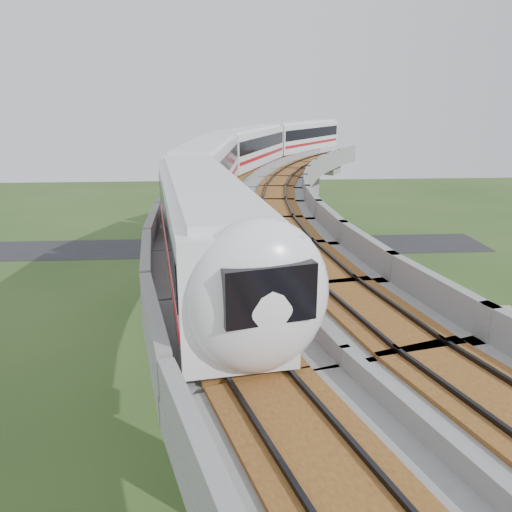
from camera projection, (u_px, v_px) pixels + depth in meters
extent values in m
plane|color=#2C471C|center=(242.00, 388.00, 29.97)|extent=(160.00, 160.00, 0.00)
cube|color=gray|center=(484.00, 398.00, 28.94)|extent=(18.00, 26.00, 0.04)
cube|color=#232326|center=(232.00, 247.00, 58.51)|extent=(60.00, 8.00, 0.03)
cube|color=#99968E|center=(307.00, 208.00, 59.53)|extent=(2.86, 2.93, 8.40)
cube|color=#99968E|center=(309.00, 167.00, 58.09)|extent=(7.21, 5.74, 1.20)
cube|color=#99968E|center=(248.00, 266.00, 38.68)|extent=(2.35, 2.51, 8.40)
cube|color=#99968E|center=(247.00, 205.00, 37.23)|extent=(7.31, 3.58, 1.20)
cube|color=#99968E|center=(275.00, 442.00, 18.85)|extent=(2.35, 2.51, 8.40)
cube|color=#99968E|center=(277.00, 327.00, 17.41)|extent=(7.31, 3.58, 1.20)
cube|color=gray|center=(290.00, 164.00, 52.60)|extent=(16.42, 20.91, 0.80)
cube|color=gray|center=(252.00, 154.00, 53.90)|extent=(8.66, 17.08, 1.00)
cube|color=gray|center=(330.00, 157.00, 50.76)|extent=(8.66, 17.08, 1.00)
cube|color=#915C27|center=(270.00, 159.00, 53.26)|extent=(10.68, 18.08, 0.12)
cube|color=black|center=(270.00, 158.00, 53.23)|extent=(9.69, 17.59, 0.12)
cube|color=#915C27|center=(310.00, 161.00, 51.66)|extent=(10.68, 18.08, 0.12)
cube|color=black|center=(310.00, 160.00, 51.62)|extent=(9.69, 17.59, 0.12)
cube|color=gray|center=(245.00, 195.00, 35.69)|extent=(11.77, 20.03, 0.80)
cube|color=gray|center=(186.00, 182.00, 35.78)|extent=(3.22, 18.71, 1.00)
cube|color=gray|center=(306.00, 184.00, 35.06)|extent=(3.22, 18.71, 1.00)
cube|color=#915C27|center=(215.00, 189.00, 35.73)|extent=(5.44, 19.05, 0.12)
cube|color=black|center=(215.00, 187.00, 35.70)|extent=(4.35, 18.88, 0.12)
cube|color=#915C27|center=(276.00, 189.00, 35.37)|extent=(5.44, 19.05, 0.12)
cube|color=black|center=(276.00, 188.00, 35.33)|extent=(4.35, 18.88, 0.12)
cube|color=gray|center=(268.00, 287.00, 18.32)|extent=(11.77, 20.03, 0.80)
cube|color=gray|center=(147.00, 272.00, 17.16)|extent=(3.22, 18.71, 1.00)
cube|color=gray|center=(378.00, 256.00, 18.94)|extent=(3.22, 18.71, 1.00)
cube|color=#915C27|center=(208.00, 280.00, 17.73)|extent=(5.44, 19.05, 0.12)
cube|color=black|center=(208.00, 276.00, 17.69)|extent=(4.35, 18.88, 0.12)
cube|color=#915C27|center=(325.00, 271.00, 18.64)|extent=(5.44, 19.05, 0.12)
cube|color=black|center=(325.00, 268.00, 18.60)|extent=(4.35, 18.88, 0.12)
cube|color=white|center=(204.00, 227.00, 17.77)|extent=(4.81, 15.23, 3.20)
cube|color=white|center=(203.00, 179.00, 17.26)|extent=(4.16, 14.41, 0.22)
cube|color=black|center=(204.00, 215.00, 17.64)|extent=(4.78, 14.65, 1.15)
cube|color=#AA1114|center=(205.00, 247.00, 18.00)|extent=(4.78, 14.65, 0.30)
cube|color=black|center=(205.00, 266.00, 18.21)|extent=(3.69, 12.89, 0.28)
cube|color=white|center=(208.00, 169.00, 32.56)|extent=(4.30, 15.20, 3.20)
cube|color=white|center=(207.00, 142.00, 32.05)|extent=(3.68, 14.40, 0.22)
cube|color=black|center=(208.00, 162.00, 32.42)|extent=(4.30, 14.61, 1.15)
cube|color=#AA1114|center=(208.00, 180.00, 32.78)|extent=(4.30, 14.61, 0.30)
cube|color=black|center=(209.00, 191.00, 33.00)|extent=(3.26, 12.88, 0.28)
cube|color=white|center=(250.00, 147.00, 47.19)|extent=(7.80, 14.99, 3.20)
cube|color=white|center=(250.00, 129.00, 46.67)|extent=(7.03, 14.10, 0.22)
cube|color=black|center=(250.00, 142.00, 47.05)|extent=(7.64, 14.45, 1.15)
cube|color=#AA1114|center=(250.00, 155.00, 47.41)|extent=(7.64, 14.45, 0.30)
cube|color=black|center=(250.00, 163.00, 47.63)|extent=(6.26, 12.60, 0.28)
cube|color=white|center=(303.00, 136.00, 60.74)|extent=(10.80, 13.84, 3.20)
cube|color=white|center=(304.00, 122.00, 60.23)|extent=(9.93, 12.92, 0.22)
cube|color=black|center=(303.00, 132.00, 60.61)|extent=(10.51, 13.39, 1.15)
cube|color=#AA1114|center=(303.00, 143.00, 60.97)|extent=(10.51, 13.39, 0.30)
cube|color=black|center=(303.00, 148.00, 61.18)|extent=(8.86, 11.54, 0.28)
ellipsoid|color=white|center=(259.00, 298.00, 11.06)|extent=(3.68, 2.61, 3.64)
cylinder|color=#2D382D|center=(359.00, 268.00, 48.87)|extent=(0.08, 0.08, 1.50)
cube|color=#2D382D|center=(356.00, 276.00, 46.62)|extent=(1.69, 4.77, 1.40)
cylinder|color=#2D382D|center=(354.00, 285.00, 44.33)|extent=(0.08, 0.08, 1.50)
cube|color=#2D382D|center=(354.00, 296.00, 42.02)|extent=(1.23, 4.91, 1.40)
cylinder|color=#2D382D|center=(355.00, 307.00, 39.69)|extent=(0.08, 0.08, 1.50)
cube|color=#2D382D|center=(358.00, 320.00, 37.35)|extent=(0.75, 4.99, 1.40)
cylinder|color=#2D382D|center=(363.00, 335.00, 34.99)|extent=(0.08, 0.08, 1.50)
cube|color=#2D382D|center=(371.00, 352.00, 32.64)|extent=(0.27, 5.04, 1.40)
cylinder|color=#2D382D|center=(381.00, 372.00, 30.28)|extent=(0.08, 0.08, 1.50)
cube|color=#2D382D|center=(396.00, 395.00, 27.93)|extent=(0.27, 5.04, 1.40)
cylinder|color=#2D382D|center=(415.00, 422.00, 25.60)|extent=(0.08, 0.08, 1.50)
cube|color=#2D382D|center=(441.00, 454.00, 23.28)|extent=(0.75, 4.99, 1.40)
cylinder|color=#2D382D|center=(474.00, 493.00, 20.99)|extent=(0.08, 0.08, 1.50)
cylinder|color=#382314|center=(353.00, 253.00, 53.22)|extent=(0.18, 0.18, 1.75)
ellipsoid|color=#173E13|center=(354.00, 239.00, 52.77)|extent=(2.09, 2.09, 1.78)
cylinder|color=#382314|center=(332.00, 279.00, 46.57)|extent=(0.18, 0.18, 0.97)
ellipsoid|color=#173E13|center=(333.00, 267.00, 46.19)|extent=(2.63, 2.63, 2.23)
cylinder|color=#382314|center=(341.00, 319.00, 37.45)|extent=(0.18, 0.18, 1.56)
ellipsoid|color=#173E13|center=(342.00, 299.00, 36.95)|extent=(2.96, 2.96, 2.52)
cylinder|color=#382314|center=(341.00, 360.00, 31.83)|extent=(0.18, 0.18, 1.36)
ellipsoid|color=#173E13|center=(342.00, 337.00, 31.34)|extent=(3.11, 3.11, 2.64)
cylinder|color=#382314|center=(371.00, 432.00, 24.98)|extent=(0.18, 0.18, 1.34)
ellipsoid|color=#173E13|center=(373.00, 411.00, 24.62)|extent=(1.81, 1.81, 1.54)
cylinder|color=#382314|center=(419.00, 506.00, 20.26)|extent=(0.18, 0.18, 1.59)
ellipsoid|color=#173E13|center=(423.00, 474.00, 19.78)|extent=(2.67, 2.67, 2.27)
imported|color=silver|center=(450.00, 460.00, 23.17)|extent=(2.13, 3.43, 1.09)
imported|color=black|center=(488.00, 370.00, 30.65)|extent=(4.63, 2.18, 1.31)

